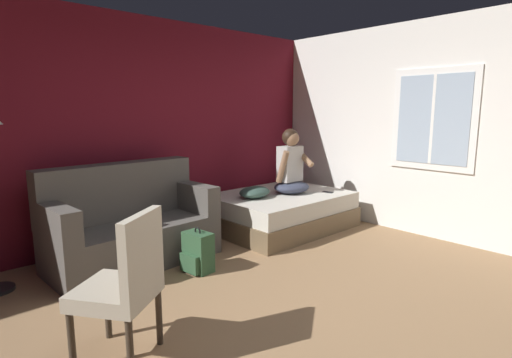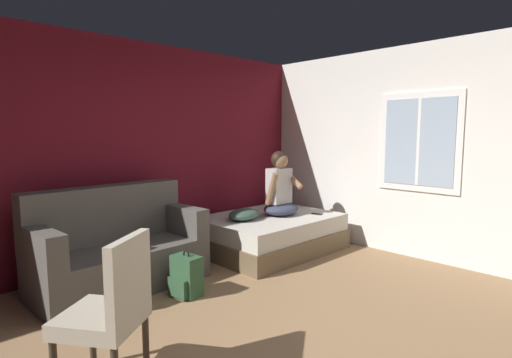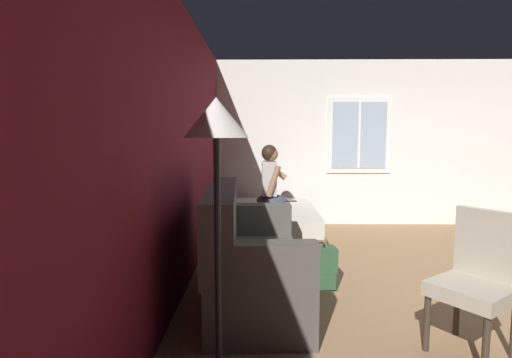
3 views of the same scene
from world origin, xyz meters
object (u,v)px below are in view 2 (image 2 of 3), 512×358
Objects in this scene: bed at (270,233)px; throw_pillow at (244,214)px; backpack at (186,277)px; cell_phone at (317,214)px; side_chair at (111,307)px; person_seated at (280,189)px; couch at (117,249)px.

throw_pillow reaches higher than bed.
backpack is 0.95× the size of throw_pillow.
throw_pillow is at bearing -41.58° from cell_phone.
side_chair is 2.82m from throw_pillow.
cell_phone is at bearing -36.05° from bed.
person_seated reaches higher than cell_phone.
backpack is (-1.85, -0.45, -0.64)m from person_seated.
throw_pillow is at bearing 172.06° from bed.
couch is 1.79m from side_chair.
bed is 3.18m from side_chair.
person_seated reaches higher than couch.
side_chair is 2.14× the size of backpack.
person_seated is (0.14, -0.05, 0.60)m from bed.
bed is 12.58× the size of cell_phone.
cell_phone is (0.39, -0.34, -0.35)m from person_seated.
cell_phone is (0.53, -0.39, 0.25)m from bed.
bed is 1.77m from backpack.
throw_pillow is (-0.57, 0.11, -0.29)m from person_seated.
bed is at bearing -52.62° from cell_phone.
bed is 0.53m from throw_pillow.
side_chair is 3.29m from person_seated.
couch is (-2.07, 0.21, 0.16)m from bed.
person_seated reaches higher than backpack.
person_seated is 0.62m from cell_phone.
cell_phone is at bearing -41.13° from person_seated.
side_chair is at bearing -149.09° from throw_pillow.
side_chair reaches higher than cell_phone.
throw_pillow is 3.33× the size of cell_phone.
couch is at bearing 174.68° from throw_pillow.
couch is 2.27m from person_seated.
throw_pillow is at bearing -5.32° from couch.
person_seated is at bearing 24.16° from side_chair.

